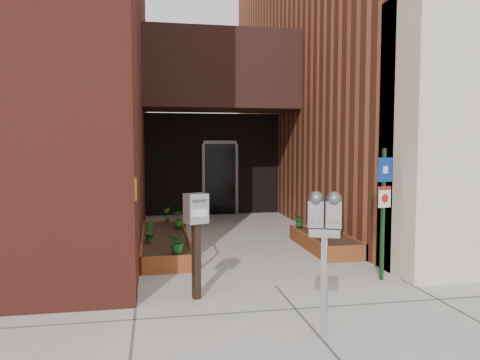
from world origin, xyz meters
TOP-DOWN VIEW (x-y plane):
  - ground at (0.00, 0.00)m, footprint 80.00×80.00m
  - architecture at (-0.18, 6.89)m, footprint 20.00×14.60m
  - planter_left at (-1.55, 2.70)m, footprint 0.90×3.60m
  - planter_right at (1.60, 2.20)m, footprint 0.80×2.20m
  - handrail at (-1.05, 2.65)m, footprint 0.04×3.34m
  - parking_meter at (0.04, -1.86)m, footprint 0.37×0.25m
  - sign_post at (1.69, -0.01)m, footprint 0.27×0.10m
  - payment_dropbox at (-1.20, -0.36)m, footprint 0.34×0.30m
  - shrub_left_a at (-1.38, 1.10)m, footprint 0.48×0.48m
  - shrub_left_b at (-1.85, 2.14)m, footprint 0.25×0.25m
  - shrub_left_c at (-1.25, 3.44)m, footprint 0.25×0.25m
  - shrub_left_d at (-1.46, 4.30)m, footprint 0.24×0.24m
  - shrub_right_a at (1.85, 2.15)m, footprint 0.24×0.24m
  - shrub_right_b at (1.35, 1.66)m, footprint 0.23×0.23m
  - shrub_right_c at (1.35, 3.10)m, footprint 0.39×0.39m

SIDE VIEW (x-z plane):
  - ground at x=0.00m, z-range 0.00..0.00m
  - planter_left at x=-1.55m, z-range -0.02..0.28m
  - planter_right at x=1.60m, z-range -0.02..0.28m
  - shrub_right_c at x=1.35m, z-range 0.30..0.61m
  - shrub_right_a at x=1.85m, z-range 0.30..0.62m
  - shrub_right_b at x=1.35m, z-range 0.30..0.62m
  - shrub_left_d at x=-1.46m, z-range 0.30..0.63m
  - shrub_left_b at x=-1.85m, z-range 0.30..0.66m
  - shrub_left_c at x=-1.25m, z-range 0.30..0.66m
  - shrub_left_a at x=-1.38m, z-range 0.30..0.68m
  - handrail at x=-1.05m, z-range 0.30..1.20m
  - payment_dropbox at x=-1.20m, z-range 0.32..1.75m
  - parking_meter at x=0.04m, z-range 0.44..2.03m
  - sign_post at x=1.69m, z-range 0.23..2.26m
  - architecture at x=-0.18m, z-range -0.02..9.98m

